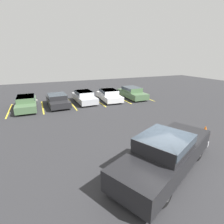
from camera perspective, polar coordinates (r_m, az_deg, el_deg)
name	(u,v)px	position (r m, az deg, el deg)	size (l,w,h in m)	color
ground_plane	(165,166)	(8.72, 16.91, -16.63)	(60.00, 60.00, 0.00)	#2D2D30
stall_stripe_a	(9,111)	(18.65, -30.55, 0.38)	(0.12, 4.82, 0.01)	yellow
stall_stripe_b	(43,107)	(18.46, -21.71, 1.47)	(0.12, 4.82, 0.01)	yellow
stall_stripe_c	(72,104)	(18.72, -12.90, 2.53)	(0.12, 4.82, 0.01)	yellow
stall_stripe_d	(98,101)	(19.40, -4.50, 3.47)	(0.12, 4.82, 0.01)	yellow
stall_stripe_e	(122,99)	(20.48, 3.18, 4.27)	(0.12, 4.82, 0.01)	yellow
stall_stripe_f	(143,97)	(21.88, 10.01, 4.92)	(0.12, 4.82, 0.01)	yellow
pickup_truck	(167,152)	(8.12, 17.37, -12.32)	(6.37, 4.42, 1.71)	black
parked_sedan_a	(26,102)	(18.35, -26.22, 2.90)	(1.72, 4.66, 1.22)	#4C6B47
parked_sedan_b	(57,100)	(18.39, -17.38, 3.90)	(2.00, 4.35, 1.17)	#232326
parked_sedan_c	(84,96)	(19.10, -9.07, 5.07)	(1.90, 4.33, 1.22)	#B7BABF
parked_sedan_d	(109,95)	(19.70, -0.96, 5.66)	(2.06, 4.34, 1.20)	silver
parked_sedan_e	(132,92)	(20.98, 6.57, 6.41)	(1.83, 4.47, 1.29)	#4C6B47
traffic_cone	(205,130)	(12.84, 28.14, -5.20)	(0.48, 0.48, 0.55)	black
wheel_stop_curb	(29,101)	(21.41, -25.43, 3.33)	(1.70, 0.20, 0.14)	#B7B2A8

